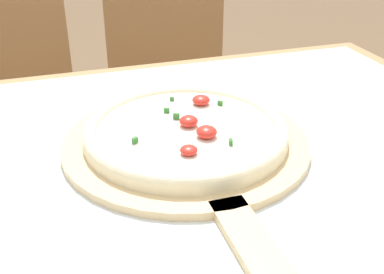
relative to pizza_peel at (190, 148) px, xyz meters
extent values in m
cube|color=#A87F51|center=(-0.05, -0.07, -0.03)|extent=(1.21, 0.96, 0.03)
cylinder|color=#A87F51|center=(0.50, 0.36, -0.41)|extent=(0.06, 0.06, 0.74)
cube|color=silver|center=(-0.05, -0.07, -0.01)|extent=(1.13, 0.88, 0.00)
cylinder|color=#D6B784|center=(0.00, 0.02, 0.00)|extent=(0.38, 0.38, 0.01)
cube|color=#D6B784|center=(0.00, -0.23, 0.00)|extent=(0.05, 0.18, 0.01)
cylinder|color=beige|center=(0.00, 0.02, 0.01)|extent=(0.31, 0.31, 0.02)
torus|color=beige|center=(0.00, 0.02, 0.02)|extent=(0.31, 0.31, 0.02)
cylinder|color=white|center=(0.00, 0.02, 0.02)|extent=(0.27, 0.27, 0.00)
ellipsoid|color=red|center=(0.01, 0.02, 0.03)|extent=(0.03, 0.03, 0.02)
ellipsoid|color=red|center=(0.05, 0.09, 0.03)|extent=(0.03, 0.03, 0.02)
ellipsoid|color=red|center=(-0.02, -0.06, 0.03)|extent=(0.02, 0.02, 0.01)
ellipsoid|color=red|center=(0.02, -0.02, 0.03)|extent=(0.03, 0.03, 0.02)
cube|color=#387533|center=(-0.01, 0.08, 0.03)|extent=(0.01, 0.01, 0.01)
cube|color=#387533|center=(-0.08, 0.00, 0.03)|extent=(0.01, 0.01, 0.01)
cube|color=#387533|center=(0.08, 0.08, 0.03)|extent=(0.01, 0.01, 0.01)
cube|color=#387533|center=(-0.01, 0.05, 0.03)|extent=(0.01, 0.01, 0.01)
cube|color=#387533|center=(0.04, -0.05, 0.03)|extent=(0.01, 0.01, 0.01)
cube|color=#387533|center=(0.01, 0.12, 0.03)|extent=(0.01, 0.01, 0.01)
cube|color=#A37547|center=(-0.31, 0.70, -0.34)|extent=(0.43, 0.43, 0.02)
cube|color=#A37547|center=(-0.30, 0.88, -0.10)|extent=(0.38, 0.07, 0.44)
cylinder|color=#A37547|center=(-0.17, 0.53, -0.56)|extent=(0.04, 0.04, 0.43)
cylinder|color=#A37547|center=(-0.14, 0.85, -0.56)|extent=(0.04, 0.04, 0.43)
cube|color=#A37547|center=(0.18, 0.70, -0.34)|extent=(0.44, 0.44, 0.02)
cube|color=#A37547|center=(0.20, 0.88, -0.10)|extent=(0.38, 0.08, 0.44)
cylinder|color=#A37547|center=(0.00, 0.56, -0.56)|extent=(0.04, 0.04, 0.43)
cylinder|color=#A37547|center=(0.32, 0.53, -0.56)|extent=(0.04, 0.04, 0.43)
cylinder|color=#A37547|center=(0.04, 0.88, -0.56)|extent=(0.04, 0.04, 0.43)
cylinder|color=#A37547|center=(0.35, 0.84, -0.56)|extent=(0.04, 0.04, 0.43)
camera|label=1|loc=(-0.19, -0.60, 0.36)|focal=45.00mm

